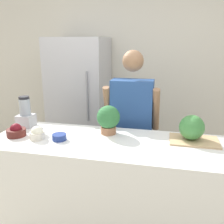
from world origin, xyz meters
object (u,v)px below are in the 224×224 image
(bowl_cream, at_px, (37,134))
(bowl_small_blue, at_px, (59,137))
(watermelon, at_px, (192,127))
(refrigerator, at_px, (80,103))
(bowl_cherries, at_px, (16,131))
(blender, at_px, (26,114))
(person, at_px, (131,127))
(potted_plant, at_px, (108,119))

(bowl_cream, bearing_deg, bowl_small_blue, 6.12)
(watermelon, relative_size, bowl_small_blue, 1.74)
(refrigerator, height_order, bowl_cream, refrigerator)
(watermelon, xyz_separation_m, bowl_cherries, (-1.52, -0.23, -0.08))
(watermelon, xyz_separation_m, blender, (-1.57, 0.03, 0.01))
(person, distance_m, potted_plant, 0.48)
(blender, bearing_deg, person, 21.29)
(person, height_order, watermelon, person)
(refrigerator, relative_size, person, 1.08)
(watermelon, xyz_separation_m, potted_plant, (-0.73, 0.01, 0.02))
(potted_plant, bearing_deg, person, 68.77)
(bowl_cream, bearing_deg, potted_plant, 25.13)
(potted_plant, bearing_deg, bowl_cherries, -163.00)
(bowl_small_blue, bearing_deg, bowl_cherries, 179.31)
(potted_plant, bearing_deg, bowl_cream, -154.87)
(person, bearing_deg, refrigerator, 139.29)
(refrigerator, bearing_deg, potted_plant, -58.78)
(person, distance_m, bowl_cherries, 1.15)
(bowl_cream, distance_m, potted_plant, 0.64)
(bowl_small_blue, bearing_deg, watermelon, 11.98)
(watermelon, relative_size, potted_plant, 0.80)
(watermelon, relative_size, bowl_cream, 1.62)
(watermelon, distance_m, bowl_cherries, 1.53)
(refrigerator, height_order, watermelon, refrigerator)
(blender, bearing_deg, bowl_cherries, -78.32)
(watermelon, bearing_deg, bowl_cherries, -171.44)
(person, relative_size, potted_plant, 6.25)
(bowl_cherries, relative_size, potted_plant, 0.64)
(blender, bearing_deg, bowl_small_blue, -28.98)
(bowl_small_blue, height_order, potted_plant, potted_plant)
(refrigerator, relative_size, potted_plant, 6.75)
(watermelon, bearing_deg, bowl_small_blue, -168.02)
(bowl_cherries, relative_size, bowl_small_blue, 1.40)
(blender, distance_m, potted_plant, 0.84)
(person, bearing_deg, blender, -158.71)
(refrigerator, relative_size, bowl_cherries, 10.52)
(refrigerator, xyz_separation_m, bowl_small_blue, (0.31, -1.37, 0.05))
(person, height_order, bowl_cherries, person)
(potted_plant, bearing_deg, blender, 179.12)
(bowl_cherries, height_order, blender, blender)
(refrigerator, xyz_separation_m, potted_plant, (0.68, -1.12, 0.16))
(refrigerator, bearing_deg, blender, -98.37)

